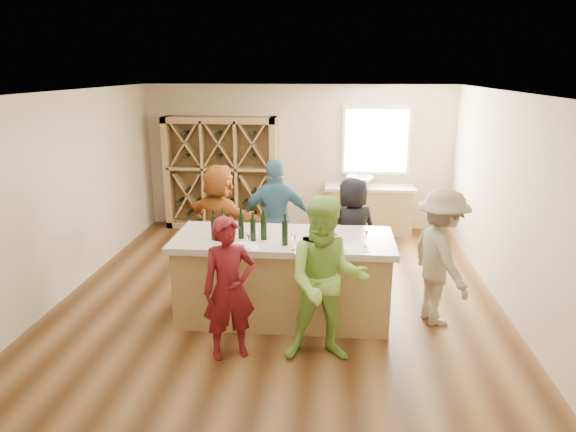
# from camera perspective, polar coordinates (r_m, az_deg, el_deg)

# --- Properties ---
(floor) EXTENTS (6.00, 7.00, 0.10)m
(floor) POSITION_cam_1_polar(r_m,az_deg,el_deg) (7.24, -0.94, -9.58)
(floor) COLOR brown
(floor) RESTS_ON ground
(ceiling) EXTENTS (6.00, 7.00, 0.10)m
(ceiling) POSITION_cam_1_polar(r_m,az_deg,el_deg) (6.53, -1.06, 14.01)
(ceiling) COLOR white
(ceiling) RESTS_ON ground
(wall_back) EXTENTS (6.00, 0.10, 2.80)m
(wall_back) POSITION_cam_1_polar(r_m,az_deg,el_deg) (10.20, 1.16, 6.57)
(wall_back) COLOR #C2B08D
(wall_back) RESTS_ON ground
(wall_front) EXTENTS (6.00, 0.10, 2.80)m
(wall_front) POSITION_cam_1_polar(r_m,az_deg,el_deg) (3.46, -7.50, -13.25)
(wall_front) COLOR #C2B08D
(wall_front) RESTS_ON ground
(wall_left) EXTENTS (0.10, 7.00, 2.80)m
(wall_left) POSITION_cam_1_polar(r_m,az_deg,el_deg) (7.69, -24.25, 1.97)
(wall_left) COLOR #C2B08D
(wall_left) RESTS_ON ground
(wall_right) EXTENTS (0.10, 7.00, 2.80)m
(wall_right) POSITION_cam_1_polar(r_m,az_deg,el_deg) (7.10, 24.28, 0.89)
(wall_right) COLOR #C2B08D
(wall_right) RESTS_ON ground
(window_frame) EXTENTS (1.30, 0.06, 1.30)m
(window_frame) POSITION_cam_1_polar(r_m,az_deg,el_deg) (10.08, 9.76, 8.24)
(window_frame) COLOR white
(window_frame) RESTS_ON wall_back
(window_pane) EXTENTS (1.18, 0.01, 1.18)m
(window_pane) POSITION_cam_1_polar(r_m,az_deg,el_deg) (10.04, 9.78, 8.21)
(window_pane) COLOR white
(window_pane) RESTS_ON wall_back
(wine_rack) EXTENTS (2.20, 0.45, 2.20)m
(wine_rack) POSITION_cam_1_polar(r_m,az_deg,el_deg) (10.20, -7.43, 4.73)
(wine_rack) COLOR #9A7949
(wine_rack) RESTS_ON floor
(back_counter_base) EXTENTS (1.60, 0.58, 0.86)m
(back_counter_base) POSITION_cam_1_polar(r_m,az_deg,el_deg) (10.07, 8.95, 0.59)
(back_counter_base) COLOR #9A7949
(back_counter_base) RESTS_ON floor
(back_counter_top) EXTENTS (1.70, 0.62, 0.06)m
(back_counter_top) POSITION_cam_1_polar(r_m,az_deg,el_deg) (9.96, 9.07, 3.14)
(back_counter_top) COLOR #B5A693
(back_counter_top) RESTS_ON back_counter_base
(sink) EXTENTS (0.54, 0.54, 0.19)m
(sink) POSITION_cam_1_polar(r_m,az_deg,el_deg) (9.92, 7.94, 3.87)
(sink) COLOR silver
(sink) RESTS_ON back_counter_top
(faucet) EXTENTS (0.02, 0.02, 0.30)m
(faucet) POSITION_cam_1_polar(r_m,az_deg,el_deg) (10.08, 7.91, 4.40)
(faucet) COLOR silver
(faucet) RESTS_ON back_counter_top
(tasting_counter_base) EXTENTS (2.60, 1.00, 1.00)m
(tasting_counter_base) POSITION_cam_1_polar(r_m,az_deg,el_deg) (6.56, -0.51, -7.14)
(tasting_counter_base) COLOR #9A7949
(tasting_counter_base) RESTS_ON floor
(tasting_counter_top) EXTENTS (2.72, 1.12, 0.08)m
(tasting_counter_top) POSITION_cam_1_polar(r_m,az_deg,el_deg) (6.37, -0.53, -2.67)
(tasting_counter_top) COLOR #B5A693
(tasting_counter_top) RESTS_ON tasting_counter_base
(wine_bottle_a) EXTENTS (0.08, 0.08, 0.30)m
(wine_bottle_a) POSITION_cam_1_polar(r_m,az_deg,el_deg) (6.27, -8.22, -1.33)
(wine_bottle_a) COLOR black
(wine_bottle_a) RESTS_ON tasting_counter_top
(wine_bottle_b) EXTENTS (0.08, 0.08, 0.33)m
(wine_bottle_b) POSITION_cam_1_polar(r_m,az_deg,el_deg) (6.22, -7.25, -1.29)
(wine_bottle_b) COLOR black
(wine_bottle_b) RESTS_ON tasting_counter_top
(wine_bottle_c) EXTENTS (0.09, 0.09, 0.30)m
(wine_bottle_c) POSITION_cam_1_polar(r_m,az_deg,el_deg) (6.28, -5.23, -1.16)
(wine_bottle_c) COLOR black
(wine_bottle_c) RESTS_ON tasting_counter_top
(wine_bottle_d) EXTENTS (0.09, 0.09, 0.28)m
(wine_bottle_d) POSITION_cam_1_polar(r_m,az_deg,el_deg) (6.17, -3.91, -1.55)
(wine_bottle_d) COLOR black
(wine_bottle_d) RESTS_ON tasting_counter_top
(wine_bottle_e) EXTENTS (0.10, 0.10, 0.32)m
(wine_bottle_e) POSITION_cam_1_polar(r_m,az_deg,el_deg) (6.22, -2.71, -1.21)
(wine_bottle_e) COLOR black
(wine_bottle_e) RESTS_ON tasting_counter_top
(wine_glass_a) EXTENTS (0.08, 0.08, 0.17)m
(wine_glass_a) POSITION_cam_1_polar(r_m,az_deg,el_deg) (5.93, -4.40, -2.87)
(wine_glass_a) COLOR white
(wine_glass_a) RESTS_ON tasting_counter_top
(wine_glass_b) EXTENTS (0.07, 0.07, 0.17)m
(wine_glass_b) POSITION_cam_1_polar(r_m,az_deg,el_deg) (5.87, 0.66, -3.03)
(wine_glass_b) COLOR white
(wine_glass_b) RESTS_ON tasting_counter_top
(wine_glass_c) EXTENTS (0.09, 0.09, 0.19)m
(wine_glass_c) POSITION_cam_1_polar(r_m,az_deg,el_deg) (5.85, 5.28, -3.02)
(wine_glass_c) COLOR white
(wine_glass_c) RESTS_ON tasting_counter_top
(wine_glass_d) EXTENTS (0.07, 0.07, 0.19)m
(wine_glass_d) POSITION_cam_1_polar(r_m,az_deg,el_deg) (6.12, 3.17, -2.12)
(wine_glass_d) COLOR white
(wine_glass_d) RESTS_ON tasting_counter_top
(wine_glass_e) EXTENTS (0.09, 0.09, 0.19)m
(wine_glass_e) POSITION_cam_1_polar(r_m,az_deg,el_deg) (6.03, 8.55, -2.58)
(wine_glass_e) COLOR white
(wine_glass_e) RESTS_ON tasting_counter_top
(tasting_menu_a) EXTENTS (0.28, 0.35, 0.00)m
(tasting_menu_a) POSITION_cam_1_polar(r_m,az_deg,el_deg) (6.05, -4.46, -3.31)
(tasting_menu_a) COLOR white
(tasting_menu_a) RESTS_ON tasting_counter_top
(tasting_menu_b) EXTENTS (0.26, 0.33, 0.00)m
(tasting_menu_b) POSITION_cam_1_polar(r_m,az_deg,el_deg) (5.92, 1.71, -3.74)
(tasting_menu_b) COLOR white
(tasting_menu_b) RESTS_ON tasting_counter_top
(tasting_menu_c) EXTENTS (0.34, 0.39, 0.00)m
(tasting_menu_c) POSITION_cam_1_polar(r_m,az_deg,el_deg) (6.00, 7.41, -3.58)
(tasting_menu_c) COLOR white
(tasting_menu_c) RESTS_ON tasting_counter_top
(person_near_left) EXTENTS (0.70, 0.62, 1.60)m
(person_near_left) POSITION_cam_1_polar(r_m,az_deg,el_deg) (5.62, -6.55, -8.04)
(person_near_left) COLOR #590F14
(person_near_left) RESTS_ON floor
(person_near_right) EXTENTS (0.93, 0.56, 1.84)m
(person_near_right) POSITION_cam_1_polar(r_m,az_deg,el_deg) (5.49, 4.30, -7.21)
(person_near_right) COLOR #8CC64C
(person_near_right) RESTS_ON floor
(person_server) EXTENTS (0.84, 1.22, 1.72)m
(person_server) POSITION_cam_1_polar(r_m,az_deg,el_deg) (6.57, 16.57, -4.42)
(person_server) COLOR gray
(person_server) RESTS_ON floor
(person_far_mid) EXTENTS (1.15, 0.73, 1.83)m
(person_far_mid) POSITION_cam_1_polar(r_m,az_deg,el_deg) (7.65, -1.33, -0.42)
(person_far_mid) COLOR #335972
(person_far_mid) RESTS_ON floor
(person_far_right) EXTENTS (0.92, 0.79, 1.59)m
(person_far_right) POSITION_cam_1_polar(r_m,az_deg,el_deg) (7.59, 7.14, -1.62)
(person_far_right) COLOR black
(person_far_right) RESTS_ON floor
(person_far_left) EXTENTS (1.65, 1.35, 1.72)m
(person_far_left) POSITION_cam_1_polar(r_m,az_deg,el_deg) (7.92, -7.54, -0.38)
(person_far_left) COLOR #994C19
(person_far_left) RESTS_ON floor
(wine_bottle_f) EXTENTS (0.07, 0.07, 0.30)m
(wine_bottle_f) POSITION_cam_1_polar(r_m,az_deg,el_deg) (6.02, -0.34, -1.88)
(wine_bottle_f) COLOR black
(wine_bottle_f) RESTS_ON tasting_counter_top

